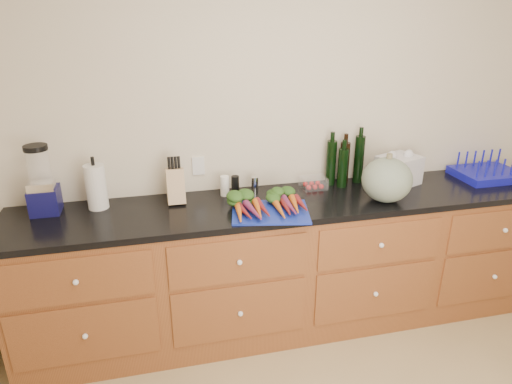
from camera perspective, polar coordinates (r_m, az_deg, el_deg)
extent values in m
cube|color=beige|center=(3.14, 3.59, 7.38)|extent=(4.10, 0.05, 2.60)
cube|color=brown|center=(3.18, 4.92, -9.11)|extent=(3.60, 0.60, 0.90)
cube|color=brown|center=(2.69, -21.57, -10.27)|extent=(0.82, 0.01, 0.28)
sphere|color=white|center=(2.68, -21.62, -10.45)|extent=(0.03, 0.03, 0.03)
cube|color=brown|center=(2.89, -20.55, -16.35)|extent=(0.82, 0.01, 0.38)
sphere|color=white|center=(2.88, -20.59, -16.54)|extent=(0.03, 0.03, 0.03)
cube|color=brown|center=(2.69, -2.12, -8.63)|extent=(0.82, 0.01, 0.28)
sphere|color=white|center=(2.67, -2.06, -8.80)|extent=(0.03, 0.03, 0.03)
cube|color=brown|center=(2.89, -2.02, -14.79)|extent=(0.82, 0.01, 0.38)
sphere|color=white|center=(2.88, -1.96, -14.97)|extent=(0.03, 0.03, 0.03)
cube|color=brown|center=(2.97, 15.28, -6.30)|extent=(0.82, 0.01, 0.28)
sphere|color=white|center=(2.96, 15.42, -6.44)|extent=(0.03, 0.03, 0.03)
cube|color=brown|center=(3.15, 14.62, -12.09)|extent=(0.82, 0.01, 0.38)
sphere|color=white|center=(3.14, 14.75, -12.24)|extent=(0.03, 0.03, 0.03)
cube|color=brown|center=(3.47, 28.56, -4.11)|extent=(0.82, 0.01, 0.28)
sphere|color=white|center=(3.46, 28.72, -4.22)|extent=(0.03, 0.03, 0.03)
cube|color=brown|center=(3.63, 27.53, -9.25)|extent=(0.82, 0.01, 0.38)
sphere|color=white|center=(3.62, 27.69, -9.37)|extent=(0.03, 0.03, 0.03)
cube|color=black|center=(2.97, 5.21, -1.31)|extent=(3.64, 0.62, 0.04)
cube|color=#1428A0|center=(2.75, 1.80, -2.52)|extent=(0.52, 0.43, 0.01)
cone|color=orange|center=(2.68, -2.07, -2.53)|extent=(0.05, 0.22, 0.05)
cone|color=maroon|center=(2.69, -1.32, -2.46)|extent=(0.05, 0.22, 0.05)
cone|color=#792553|center=(2.70, -0.58, -2.39)|extent=(0.05, 0.22, 0.05)
cone|color=orange|center=(2.70, 0.15, -2.32)|extent=(0.05, 0.22, 0.05)
cone|color=maroon|center=(2.71, 0.88, -2.25)|extent=(0.05, 0.22, 0.05)
ellipsoid|color=#224517|center=(2.84, -1.32, -0.86)|extent=(0.22, 0.13, 0.07)
cone|color=orange|center=(2.74, 2.96, -2.04)|extent=(0.05, 0.22, 0.05)
cone|color=maroon|center=(2.75, 3.67, -1.97)|extent=(0.05, 0.22, 0.05)
cone|color=#792553|center=(2.76, 4.38, -1.90)|extent=(0.05, 0.22, 0.05)
cone|color=orange|center=(2.77, 5.08, -1.83)|extent=(0.05, 0.22, 0.05)
cone|color=maroon|center=(2.78, 5.78, -1.76)|extent=(0.05, 0.22, 0.05)
ellipsoid|color=#224517|center=(2.90, 3.40, -0.43)|extent=(0.22, 0.13, 0.07)
ellipsoid|color=slate|center=(3.00, 16.04, 1.47)|extent=(0.32, 0.32, 0.28)
cube|color=#100F47|center=(3.01, -24.86, -0.96)|extent=(0.17, 0.17, 0.16)
cube|color=silver|center=(2.95, -25.27, 0.66)|extent=(0.15, 0.10, 0.05)
cylinder|color=white|center=(2.95, -25.49, 2.73)|extent=(0.13, 0.13, 0.22)
cylinder|color=black|center=(2.91, -25.88, 4.99)|extent=(0.13, 0.13, 0.03)
cylinder|color=silver|center=(2.94, -19.35, 0.62)|extent=(0.12, 0.12, 0.28)
cube|color=tan|center=(2.91, -10.01, 0.76)|extent=(0.11, 0.11, 0.22)
cylinder|color=white|center=(3.00, -3.93, 0.77)|extent=(0.06, 0.06, 0.13)
cylinder|color=black|center=(3.01, -2.62, 0.84)|extent=(0.05, 0.05, 0.13)
cylinder|color=silver|center=(3.04, -0.15, 0.90)|extent=(0.05, 0.05, 0.11)
cube|color=white|center=(3.15, 7.19, 1.15)|extent=(0.17, 0.13, 0.08)
cylinder|color=black|center=(3.20, 9.35, 3.62)|extent=(0.07, 0.07, 0.31)
cylinder|color=black|center=(3.25, 10.97, 3.61)|extent=(0.07, 0.07, 0.29)
cylinder|color=black|center=(3.28, 12.73, 4.01)|extent=(0.07, 0.07, 0.33)
cylinder|color=black|center=(3.18, 10.79, 2.98)|extent=(0.07, 0.07, 0.27)
cube|color=#1314AA|center=(3.72, 26.87, 2.02)|extent=(0.44, 0.35, 0.05)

